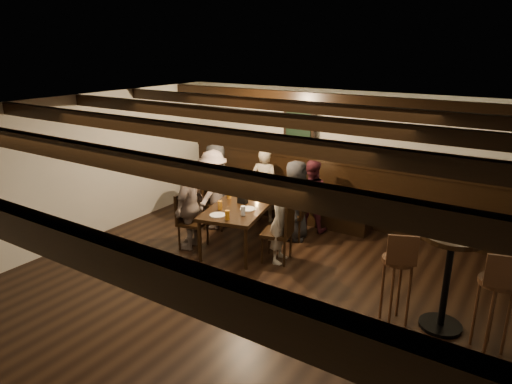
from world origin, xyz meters
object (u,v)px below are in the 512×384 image
Objects in this scene: chair_right_near at (293,223)px; person_right_far at (280,221)px; chair_right_far at (278,243)px; person_bench_left at (216,181)px; person_left_near at (213,190)px; person_left_far at (189,206)px; person_right_near at (296,200)px; chair_left_far at (192,231)px; chair_left_near at (215,212)px; high_top_table at (448,268)px; bar_stool_right at (492,314)px; person_bench_right at (311,196)px; bar_stool_left at (396,289)px; person_bench_centre at (264,185)px; dining_table at (244,205)px.

chair_right_near is 0.69× the size of person_right_far.
person_bench_left reaches higher than chair_right_far.
person_left_near is at bearing 58.52° from chair_right_far.
person_right_far is (1.67, -0.53, -0.05)m from person_left_near.
person_left_far is 1.03× the size of person_right_near.
chair_right_near is at bearing 164.47° from person_bench_left.
person_left_far is at bearing 90.00° from person_right_far.
chair_left_far is at bearing 90.00° from person_left_far.
high_top_table is (4.08, -1.00, 0.49)m from chair_left_near.
bar_stool_right is (4.37, -0.28, 0.16)m from chair_left_far.
person_right_far is (1.43, 0.34, 0.37)m from chair_left_far.
person_left_near reaches higher than person_bench_right.
high_top_table is (4.36, -1.40, 0.05)m from person_bench_left.
bar_stool_left reaches higher than chair_right_near.
person_left_far is (0.21, -0.88, -0.01)m from person_left_near.
chair_right_far is at bearing 90.00° from person_left_far.
chair_right_near is 0.63× the size of person_bench_left.
person_bench_left is 1.80m from person_bench_right.
person_left_far is 1.19× the size of high_top_table.
chair_right_near is 0.90m from chair_right_far.
person_left_far is (-0.38, -1.63, 0.01)m from person_bench_centre.
person_bench_centre reaches higher than person_bench_right.
person_right_near is (0.03, 0.01, 0.40)m from chair_right_near.
dining_table is 0.88m from person_right_near.
person_right_far reaches higher than bar_stool_left.
person_left_far is (-1.22, -1.22, 0.42)m from chair_right_near.
chair_left_far is 1.70m from chair_right_near.
person_bench_centre reaches higher than chair_left_near.
chair_right_far is at bearing -32.01° from dining_table.
chair_right_near is 0.76× the size of bar_stool_right.
chair_left_near is at bearing 147.97° from dining_table.
person_bench_centre is 1.17× the size of high_top_table.
person_left_near is at bearing 180.00° from person_left_far.
person_bench_right is 0.94× the size of person_right_near.
chair_right_near is 0.65× the size of person_left_far.
chair_left_near is at bearing 58.51° from person_right_far.
person_bench_centre is at bearing 153.43° from person_left_far.
bar_stool_right is at bearing -128.90° from person_right_near.
dining_table is 0.93m from chair_right_near.
dining_table is 3.88m from bar_stool_right.
person_right_near is (1.22, 1.22, 0.40)m from chair_left_far.
person_right_far is (0.83, -0.26, 0.00)m from dining_table.
person_bench_left is (-0.28, 0.40, 0.43)m from chair_left_near.
chair_right_far is 0.69× the size of person_right_near.
person_left_far is at bearing 162.26° from bar_stool_right.
person_left_near reaches higher than dining_table.
dining_table is 1.48× the size of person_bench_centre.
chair_right_near is 1.53m from person_left_near.
person_bench_right is (1.75, 0.42, -0.08)m from person_bench_left.
person_right_far is at bearing 169.15° from high_top_table.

